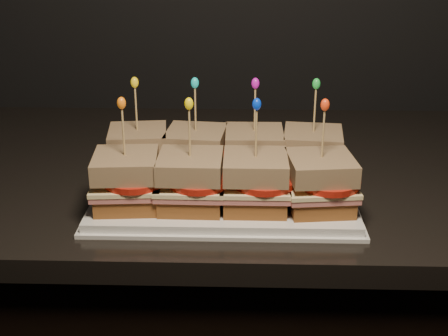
{
  "coord_description": "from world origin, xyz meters",
  "views": [
    {
      "loc": [
        0.48,
        0.67,
        1.31
      ],
      "look_at": [
        0.46,
        1.52,
        0.96
      ],
      "focal_mm": 50.0,
      "sensor_mm": 36.0,
      "label": 1
    }
  ],
  "objects": [
    {
      "name": "sandwich_6_frill",
      "position": [
        0.5,
        1.47,
        1.07
      ],
      "size": [
        0.01,
        0.01,
        0.02
      ],
      "primitive_type": "ellipsoid",
      "color": "#0733D6",
      "rests_on": "sandwich_6_pick"
    },
    {
      "name": "platter",
      "position": [
        0.46,
        1.52,
        0.91
      ],
      "size": [
        0.38,
        0.24,
        0.02
      ],
      "primitive_type": "cube",
      "color": "white",
      "rests_on": "granite_slab"
    },
    {
      "name": "sandwich_7_bread_top",
      "position": [
        0.59,
        1.47,
        0.98
      ],
      "size": [
        0.1,
        0.1,
        0.03
      ],
      "primitive_type": "cube",
      "rotation": [
        0.0,
        0.0,
        0.11
      ],
      "color": "#4F250B",
      "rests_on": "sandwich_7_tomato"
    },
    {
      "name": "sandwich_2_frill",
      "position": [
        0.5,
        1.58,
        1.07
      ],
      "size": [
        0.01,
        0.01,
        0.02
      ],
      "primitive_type": "ellipsoid",
      "color": "#C211B1",
      "rests_on": "sandwich_2_pick"
    },
    {
      "name": "sandwich_1_bread_top",
      "position": [
        0.41,
        1.58,
        0.98
      ],
      "size": [
        0.1,
        0.1,
        0.03
      ],
      "primitive_type": "cube",
      "rotation": [
        0.0,
        0.0,
        -0.1
      ],
      "color": "#4F250B",
      "rests_on": "sandwich_1_tomato"
    },
    {
      "name": "sandwich_4_ham",
      "position": [
        0.32,
        1.47,
        0.95
      ],
      "size": [
        0.1,
        0.1,
        0.01
      ],
      "primitive_type": "cube",
      "rotation": [
        0.0,
        0.0,
        0.08
      ],
      "color": "#B9594E",
      "rests_on": "sandwich_4_bread_bot"
    },
    {
      "name": "platter_rim",
      "position": [
        0.46,
        1.52,
        0.9
      ],
      "size": [
        0.39,
        0.25,
        0.01
      ],
      "primitive_type": "cube",
      "color": "white",
      "rests_on": "granite_slab"
    },
    {
      "name": "sandwich_6_tomato",
      "position": [
        0.52,
        1.46,
        0.96
      ],
      "size": [
        0.09,
        0.09,
        0.01
      ],
      "primitive_type": "cylinder",
      "color": "red",
      "rests_on": "sandwich_6_cheese"
    },
    {
      "name": "sandwich_6_bread_top",
      "position": [
        0.5,
        1.47,
        0.98
      ],
      "size": [
        0.09,
        0.09,
        0.03
      ],
      "primitive_type": "cube",
      "rotation": [
        0.0,
        0.0,
        -0.0
      ],
      "color": "#4F250B",
      "rests_on": "sandwich_6_tomato"
    },
    {
      "name": "sandwich_5_bread_bot",
      "position": [
        0.41,
        1.47,
        0.93
      ],
      "size": [
        0.09,
        0.09,
        0.02
      ],
      "primitive_type": "cube",
      "rotation": [
        0.0,
        0.0,
        -0.02
      ],
      "color": "#60320F",
      "rests_on": "platter"
    },
    {
      "name": "sandwich_7_tomato",
      "position": [
        0.61,
        1.46,
        0.96
      ],
      "size": [
        0.09,
        0.09,
        0.01
      ],
      "primitive_type": "cylinder",
      "color": "red",
      "rests_on": "sandwich_7_cheese"
    },
    {
      "name": "sandwich_3_ham",
      "position": [
        0.59,
        1.58,
        0.95
      ],
      "size": [
        0.1,
        0.1,
        0.01
      ],
      "primitive_type": "cube",
      "rotation": [
        0.0,
        0.0,
        -0.1
      ],
      "color": "#B9594E",
      "rests_on": "sandwich_3_bread_bot"
    },
    {
      "name": "sandwich_4_cheese",
      "position": [
        0.32,
        1.47,
        0.95
      ],
      "size": [
        0.1,
        0.1,
        0.01
      ],
      "primitive_type": "cube",
      "rotation": [
        0.0,
        0.0,
        0.08
      ],
      "color": "#FFE6A4",
      "rests_on": "sandwich_4_ham"
    },
    {
      "name": "sandwich_6_bread_bot",
      "position": [
        0.5,
        1.47,
        0.93
      ],
      "size": [
        0.09,
        0.09,
        0.02
      ],
      "primitive_type": "cube",
      "rotation": [
        0.0,
        0.0,
        -0.0
      ],
      "color": "#60320F",
      "rests_on": "platter"
    },
    {
      "name": "sandwich_7_frill",
      "position": [
        0.59,
        1.47,
        1.07
      ],
      "size": [
        0.01,
        0.01,
        0.02
      ],
      "primitive_type": "ellipsoid",
      "color": "#F23A13",
      "rests_on": "sandwich_7_pick"
    },
    {
      "name": "sandwich_2_tomato",
      "position": [
        0.52,
        1.57,
        0.96
      ],
      "size": [
        0.09,
        0.09,
        0.01
      ],
      "primitive_type": "cylinder",
      "color": "red",
      "rests_on": "sandwich_2_cheese"
    },
    {
      "name": "sandwich_3_pick",
      "position": [
        0.59,
        1.58,
        1.03
      ],
      "size": [
        0.0,
        0.0,
        0.09
      ],
      "primitive_type": "cylinder",
      "color": "tan",
      "rests_on": "sandwich_3_bread_top"
    },
    {
      "name": "sandwich_5_ham",
      "position": [
        0.41,
        1.47,
        0.95
      ],
      "size": [
        0.1,
        0.09,
        0.01
      ],
      "primitive_type": "cube",
      "rotation": [
        0.0,
        0.0,
        -0.02
      ],
      "color": "#B9594E",
      "rests_on": "sandwich_5_bread_bot"
    },
    {
      "name": "sandwich_5_cheese",
      "position": [
        0.41,
        1.47,
        0.95
      ],
      "size": [
        0.1,
        0.09,
        0.01
      ],
      "primitive_type": "cube",
      "rotation": [
        0.0,
        0.0,
        -0.02
      ],
      "color": "#FFE6A4",
      "rests_on": "sandwich_5_ham"
    },
    {
      "name": "sandwich_3_bread_top",
      "position": [
        0.59,
        1.58,
        0.98
      ],
      "size": [
        0.1,
        0.1,
        0.03
      ],
      "primitive_type": "cube",
      "rotation": [
        0.0,
        0.0,
        -0.1
      ],
      "color": "#4F250B",
      "rests_on": "sandwich_3_tomato"
    },
    {
      "name": "granite_slab",
      "position": [
        0.22,
        1.68,
        0.88
      ],
      "size": [
        2.27,
        0.67,
        0.03
      ],
      "primitive_type": "cube",
      "color": "black",
      "rests_on": "cabinet"
    },
    {
      "name": "sandwich_1_frill",
      "position": [
        0.41,
        1.58,
        1.07
      ],
      "size": [
        0.01,
        0.01,
        0.02
      ],
      "primitive_type": "ellipsoid",
      "color": "#15C3C3",
      "rests_on": "sandwich_1_pick"
    },
    {
      "name": "sandwich_0_bread_top",
      "position": [
        0.32,
        1.58,
        0.98
      ],
      "size": [
        0.1,
        0.1,
        0.03
      ],
      "primitive_type": "cube",
      "rotation": [
        0.0,
        0.0,
        0.12
      ],
      "color": "#4F250B",
      "rests_on": "sandwich_0_tomato"
    },
    {
      "name": "sandwich_1_pick",
      "position": [
        0.41,
        1.58,
        1.03
      ],
      "size": [
        0.0,
        0.0,
        0.09
      ],
      "primitive_type": "cylinder",
      "color": "tan",
      "rests_on": "sandwich_1_bread_top"
    },
    {
      "name": "sandwich_4_frill",
      "position": [
        0.32,
        1.47,
        1.07
      ],
      "size": [
        0.01,
        0.01,
        0.02
      ],
      "primitive_type": "ellipsoid",
      "color": "orange",
      "rests_on": "sandwich_4_pick"
    },
    {
      "name": "sandwich_4_tomato",
      "position": [
        0.33,
        1.46,
        0.96
      ],
      "size": [
        0.09,
        0.09,
        0.01
      ],
      "primitive_type": "cylinder",
      "color": "red",
      "rests_on": "sandwich_4_cheese"
    },
    {
      "name": "sandwich_2_cheese",
      "position": [
        0.5,
        1.58,
        0.95
      ],
      "size": [
        0.1,
        0.09,
        0.01
      ],
      "primitive_type": "cube",
      "rotation": [
        0.0,
        0.0,
        0.01
      ],
      "color": "#FFE6A4",
      "rests_on": "sandwich_2_ham"
    },
    {
      "name": "sandwich_6_ham",
      "position": [
        0.5,
        1.47,
        0.95
      ],
      "size": [
        0.1,
        0.09,
        0.01
      ],
      "primitive_type": "cube",
      "rotation": [
        0.0,
        0.0,
        -0.0
      ],
      "color": "#B9594E",
      "rests_on": "sandwich_6_bread_bot"
    },
    {
      "name": "sandwich_1_cheese",
      "position": [
        0.41,
        1.58,
        0.95
      ],
      "size": [
        0.11,
        0.1,
        0.01
      ],
      "primitive_type": "cube",
      "rotation": [
        0.0,
        0.0,
        -0.1
      ],
      "color": "#FFE6A4",
      "rests_on": "sandwich_1_ham"
    },
    {
      "name": "sandwich_0_bread_bot",
      "position": [
        0.32,
        1.58,
        0.93
      ],
      "size": [
        0.1,
        0.1,
        0.02
      ],
      "primitive_type": "cube",
      "rotation": [
        0.0,
        0.0,
        0.12
      ],
      "color": "#60320F",
      "rests_on": "platter"
    },
    {
      "name": "sandwich_4_bread_top",
      "position": [
        0.32,
        1.47,
        0.98
      ],
      "size": [
        0.09,
        0.09,
        0.03
      ],
      "primitive_type": "cube",
      "rotation": [
        0.0,
        0.0,
        0.08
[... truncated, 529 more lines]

